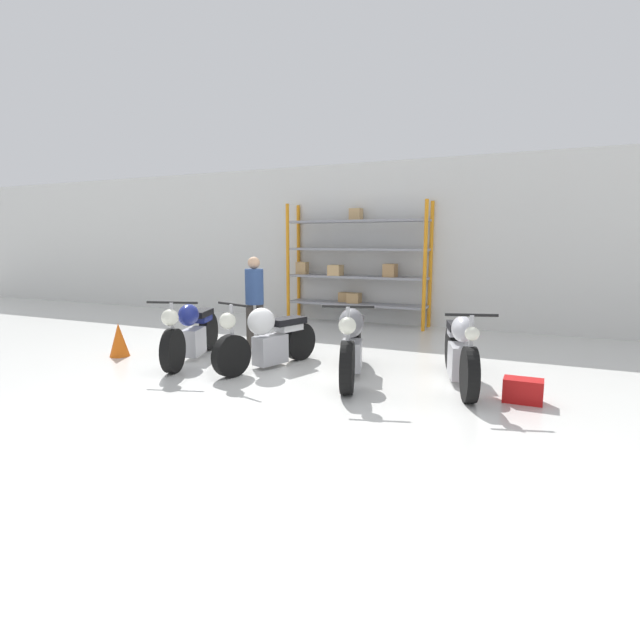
# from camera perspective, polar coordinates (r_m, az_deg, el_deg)

# --- Properties ---
(ground_plane) EXTENTS (30.00, 30.00, 0.00)m
(ground_plane) POSITION_cam_1_polar(r_m,az_deg,el_deg) (7.24, -1.32, -5.93)
(ground_plane) COLOR silver
(back_wall) EXTENTS (30.00, 0.08, 3.60)m
(back_wall) POSITION_cam_1_polar(r_m,az_deg,el_deg) (11.33, 8.95, 8.56)
(back_wall) COLOR silver
(back_wall) RESTS_ON ground_plane
(shelving_rack) EXTENTS (3.27, 0.63, 2.71)m
(shelving_rack) POSITION_cam_1_polar(r_m,az_deg,el_deg) (11.27, 4.04, 6.33)
(shelving_rack) COLOR orange
(shelving_rack) RESTS_ON ground_plane
(motorcycle_blue) EXTENTS (0.98, 2.10, 1.03)m
(motorcycle_blue) POSITION_cam_1_polar(r_m,az_deg,el_deg) (8.09, -14.46, -1.34)
(motorcycle_blue) COLOR black
(motorcycle_blue) RESTS_ON ground_plane
(motorcycle_white) EXTENTS (0.84, 1.91, 1.03)m
(motorcycle_white) POSITION_cam_1_polar(r_m,az_deg,el_deg) (7.41, -6.06, -2.08)
(motorcycle_white) COLOR black
(motorcycle_white) RESTS_ON ground_plane
(motorcycle_grey) EXTENTS (0.91, 2.13, 1.10)m
(motorcycle_grey) POSITION_cam_1_polar(r_m,az_deg,el_deg) (6.86, 3.62, -2.70)
(motorcycle_grey) COLOR black
(motorcycle_grey) RESTS_ON ground_plane
(motorcycle_silver) EXTENTS (0.88, 2.12, 1.04)m
(motorcycle_silver) POSITION_cam_1_polar(r_m,az_deg,el_deg) (6.80, 15.74, -3.41)
(motorcycle_silver) COLOR black
(motorcycle_silver) RESTS_ON ground_plane
(person_browsing) EXTENTS (0.45, 0.45, 1.60)m
(person_browsing) POSITION_cam_1_polar(r_m,az_deg,el_deg) (8.78, -7.50, 2.85)
(person_browsing) COLOR #38332D
(person_browsing) RESTS_ON ground_plane
(toolbox) EXTENTS (0.44, 0.26, 0.28)m
(toolbox) POSITION_cam_1_polar(r_m,az_deg,el_deg) (6.34, 22.18, -7.47)
(toolbox) COLOR red
(toolbox) RESTS_ON ground_plane
(traffic_cone) EXTENTS (0.32, 0.32, 0.55)m
(traffic_cone) POSITION_cam_1_polar(r_m,az_deg,el_deg) (8.78, -21.99, -2.11)
(traffic_cone) COLOR orange
(traffic_cone) RESTS_ON ground_plane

